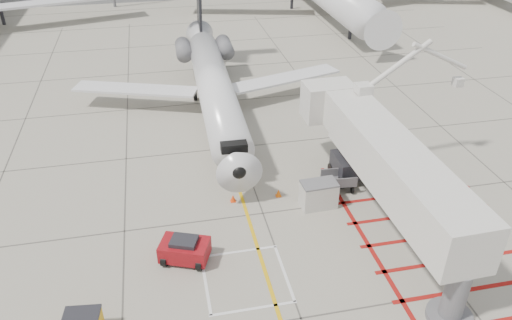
{
  "coord_description": "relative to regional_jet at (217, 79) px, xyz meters",
  "views": [
    {
      "loc": [
        -5.22,
        -18.88,
        18.1
      ],
      "look_at": [
        0.0,
        6.0,
        2.5
      ],
      "focal_mm": 35.0,
      "sensor_mm": 36.0,
      "label": 1
    }
  ],
  "objects": [
    {
      "name": "jet_bridge",
      "position": [
        7.42,
        -14.85,
        -0.28
      ],
      "size": [
        8.94,
        18.17,
        7.19
      ],
      "primitive_type": null,
      "rotation": [
        0.0,
        0.0,
        0.02
      ],
      "color": "silver",
      "rests_on": "ground_plane"
    },
    {
      "name": "regional_jet",
      "position": [
        0.0,
        0.0,
        0.0
      ],
      "size": [
        24.12,
        30.09,
        7.74
      ],
      "primitive_type": null,
      "rotation": [
        0.0,
        0.0,
        -0.02
      ],
      "color": "silver",
      "rests_on": "ground_plane"
    },
    {
      "name": "cone_nose",
      "position": [
        -0.59,
        -10.09,
        -3.63
      ],
      "size": [
        0.34,
        0.34,
        0.47
      ],
      "primitive_type": "cone",
      "color": "#E53C0C",
      "rests_on": "ground_plane"
    },
    {
      "name": "cone_side",
      "position": [
        2.26,
        -10.12,
        -3.63
      ],
      "size": [
        0.35,
        0.35,
        0.49
      ],
      "primitive_type": "cone",
      "color": "#E45E0C",
      "rests_on": "ground_plane"
    },
    {
      "name": "ground_plane",
      "position": [
        0.94,
        -15.63,
        -3.87
      ],
      "size": [
        260.0,
        260.0,
        0.0
      ],
      "primitive_type": "plane",
      "color": "gray",
      "rests_on": "ground"
    },
    {
      "name": "baggage_cart",
      "position": [
        6.09,
        -10.22,
        -3.23
      ],
      "size": [
        2.13,
        1.44,
        1.28
      ],
      "primitive_type": null,
      "rotation": [
        0.0,
        0.0,
        -0.08
      ],
      "color": "#525155",
      "rests_on": "ground_plane"
    },
    {
      "name": "pushback_tug",
      "position": [
        -3.88,
        -14.64,
        -3.15
      ],
      "size": [
        2.86,
        2.33,
        1.44
      ],
      "primitive_type": null,
      "rotation": [
        0.0,
        0.0,
        -0.37
      ],
      "color": "maroon",
      "rests_on": "ground_plane"
    },
    {
      "name": "ground_power_unit",
      "position": [
        4.34,
        -11.57,
        -3.04
      ],
      "size": [
        2.15,
        1.32,
        1.66
      ],
      "primitive_type": null,
      "rotation": [
        0.0,
        0.0,
        0.05
      ],
      "color": "beige",
      "rests_on": "ground_plane"
    }
  ]
}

